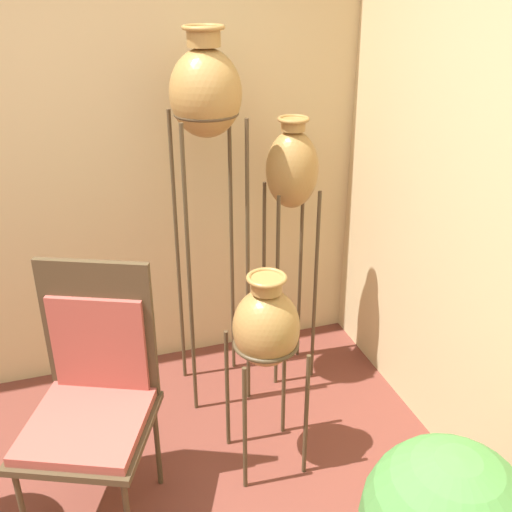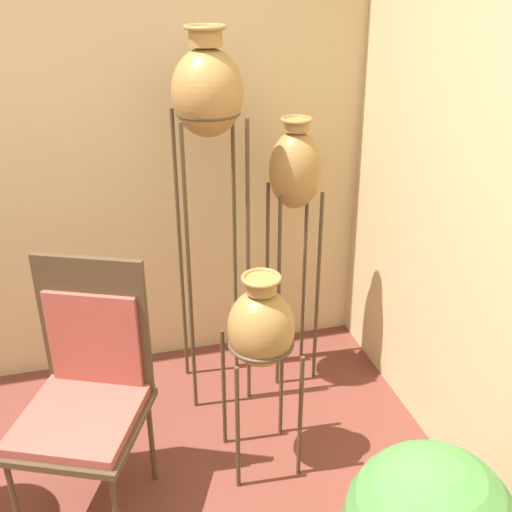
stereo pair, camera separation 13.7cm
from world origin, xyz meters
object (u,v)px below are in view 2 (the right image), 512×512
vase_stand_tall (208,100)px  vase_stand_short (261,329)px  chair (86,383)px  vase_stand_medium (295,176)px

vase_stand_tall → vase_stand_short: 1.07m
vase_stand_tall → chair: size_ratio=1.72×
vase_stand_short → chair: 0.76m
vase_stand_medium → chair: bearing=-148.6°
vase_stand_tall → vase_stand_medium: size_ratio=1.29×
vase_stand_short → vase_stand_tall: bearing=98.4°
vase_stand_medium → vase_stand_short: size_ratio=1.50×
vase_stand_tall → vase_stand_short: (0.09, -0.61, -0.87)m
vase_stand_medium → vase_stand_short: bearing=-118.8°
vase_stand_short → chair: (-0.75, -0.03, -0.12)m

